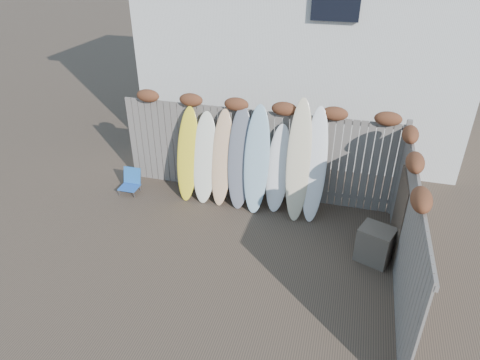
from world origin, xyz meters
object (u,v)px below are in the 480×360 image
(lattice_panel, at_px, (399,216))
(surfboard_0, at_px, (188,154))
(wooden_crate, at_px, (375,244))
(beach_chair, at_px, (131,181))

(lattice_panel, relative_size, surfboard_0, 0.75)
(wooden_crate, bearing_deg, lattice_panel, 45.11)
(beach_chair, distance_m, wooden_crate, 5.46)
(beach_chair, height_order, surfboard_0, surfboard_0)
(wooden_crate, xyz_separation_m, lattice_panel, (0.34, 0.34, 0.44))
(beach_chair, bearing_deg, lattice_panel, -6.42)
(lattice_panel, bearing_deg, beach_chair, 171.83)
(beach_chair, bearing_deg, wooden_crate, -10.37)
(wooden_crate, height_order, surfboard_0, surfboard_0)
(lattice_panel, bearing_deg, surfboard_0, 166.74)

